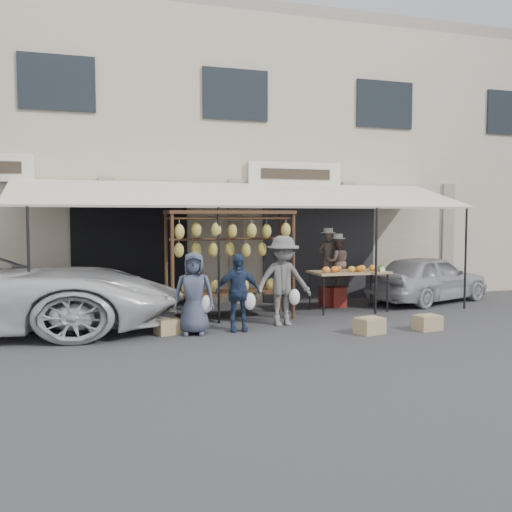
{
  "coord_description": "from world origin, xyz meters",
  "views": [
    {
      "loc": [
        -3.69,
        -9.77,
        2.12
      ],
      "look_at": [
        -0.15,
        1.4,
        1.3
      ],
      "focal_mm": 40.0,
      "sensor_mm": 36.0,
      "label": 1
    }
  ],
  "objects": [
    {
      "name": "ground_plane",
      "position": [
        0.0,
        0.0,
        0.0
      ],
      "size": [
        90.0,
        90.0,
        0.0
      ],
      "primitive_type": "plane",
      "color": "#2D2D30"
    },
    {
      "name": "shophouse",
      "position": [
        -0.0,
        6.5,
        3.65
      ],
      "size": [
        24.0,
        6.15,
        7.3
      ],
      "color": "beige",
      "rests_on": "ground_plane"
    },
    {
      "name": "awning",
      "position": [
        0.01,
        2.28,
        2.57
      ],
      "size": [
        10.0,
        2.35,
        2.92
      ],
      "color": "beige",
      "rests_on": "ground_plane"
    },
    {
      "name": "banana_rack",
      "position": [
        -0.67,
        1.5,
        1.56
      ],
      "size": [
        2.6,
        0.9,
        2.24
      ],
      "color": "#3E2317",
      "rests_on": "ground_plane"
    },
    {
      "name": "produce_table",
      "position": [
        2.1,
        1.6,
        0.88
      ],
      "size": [
        1.7,
        0.9,
        1.04
      ],
      "color": "tan",
      "rests_on": "ground_plane"
    },
    {
      "name": "vendor_left",
      "position": [
        1.95,
        2.42,
        1.11
      ],
      "size": [
        0.54,
        0.42,
        1.3
      ],
      "primitive_type": "imported",
      "rotation": [
        0.0,
        0.0,
        2.88
      ],
      "color": "#4C3F3A",
      "rests_on": "stool_left"
    },
    {
      "name": "vendor_right",
      "position": [
        2.12,
        2.25,
        1.05
      ],
      "size": [
        0.64,
        0.54,
        1.17
      ],
      "primitive_type": "imported",
      "rotation": [
        0.0,
        0.0,
        2.95
      ],
      "color": "brown",
      "rests_on": "stool_right"
    },
    {
      "name": "customer_left",
      "position": [
        -1.69,
        0.2,
        0.74
      ],
      "size": [
        0.82,
        0.63,
        1.48
      ],
      "primitive_type": "imported",
      "rotation": [
        0.0,
        0.0,
        -0.25
      ],
      "color": "#3B4155",
      "rests_on": "ground_plane"
    },
    {
      "name": "customer_mid",
      "position": [
        -0.86,
        0.26,
        0.72
      ],
      "size": [
        0.88,
        0.46,
        1.43
      ],
      "primitive_type": "imported",
      "rotation": [
        0.0,
        0.0,
        -0.14
      ],
      "color": "#23314F",
      "rests_on": "ground_plane"
    },
    {
      "name": "customer_right",
      "position": [
        0.12,
        0.53,
        0.87
      ],
      "size": [
        1.13,
        0.65,
        1.74
      ],
      "primitive_type": "imported",
      "rotation": [
        0.0,
        0.0,
        -0.01
      ],
      "color": "#5D5A58",
      "rests_on": "ground_plane"
    },
    {
      "name": "stool_left",
      "position": [
        1.95,
        2.42,
        0.23
      ],
      "size": [
        0.35,
        0.35,
        0.46
      ],
      "primitive_type": "cube",
      "rotation": [
        0.0,
        0.0,
        0.06
      ],
      "color": "maroon",
      "rests_on": "ground_plane"
    },
    {
      "name": "stool_right",
      "position": [
        2.12,
        2.25,
        0.24
      ],
      "size": [
        0.42,
        0.42,
        0.47
      ],
      "primitive_type": "cube",
      "rotation": [
        0.0,
        0.0,
        -0.3
      ],
      "color": "maroon",
      "rests_on": "ground_plane"
    },
    {
      "name": "crate_near_a",
      "position": [
        1.34,
        -0.69,
        0.14
      ],
      "size": [
        0.56,
        0.48,
        0.29
      ],
      "primitive_type": "cube",
      "rotation": [
        0.0,
        0.0,
        0.26
      ],
      "color": "tan",
      "rests_on": "ground_plane"
    },
    {
      "name": "crate_near_b",
      "position": [
        2.53,
        -0.73,
        0.14
      ],
      "size": [
        0.5,
        0.4,
        0.28
      ],
      "primitive_type": "cube",
      "rotation": [
        0.0,
        0.0,
        0.11
      ],
      "color": "tan",
      "rests_on": "ground_plane"
    },
    {
      "name": "crate_far",
      "position": [
        -2.13,
        0.38,
        0.13
      ],
      "size": [
        0.52,
        0.45,
        0.27
      ],
      "primitive_type": "cube",
      "rotation": [
        0.0,
        0.0,
        0.29
      ],
      "color": "tan",
      "rests_on": "ground_plane"
    },
    {
      "name": "sedan",
      "position": [
        4.59,
        2.27,
        0.59
      ],
      "size": [
        3.73,
        2.45,
        1.18
      ],
      "primitive_type": "imported",
      "rotation": [
        0.0,
        0.0,
        1.91
      ],
      "color": "#ABABB0",
      "rests_on": "ground_plane"
    }
  ]
}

